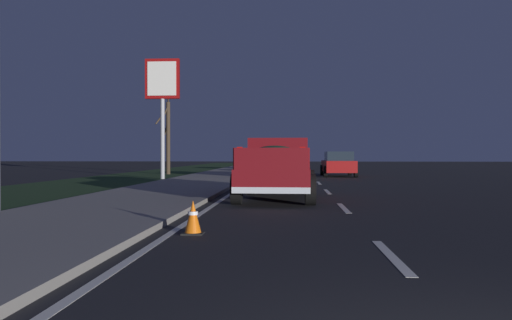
{
  "coord_description": "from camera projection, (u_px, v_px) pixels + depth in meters",
  "views": [
    {
      "loc": [
        -2.75,
        1.34,
        1.36
      ],
      "look_at": [
        15.75,
        2.58,
        1.16
      ],
      "focal_mm": 36.36,
      "sensor_mm": 36.0,
      "label": 1
    }
  ],
  "objects": [
    {
      "name": "grass_verge",
      "position": [
        131.0,
        178.0,
        30.33
      ],
      "size": [
        108.0,
        6.0,
        0.01
      ],
      "primitive_type": "cube",
      "color": "#1E3819",
      "rests_on": "ground"
    },
    {
      "name": "sedan_black",
      "position": [
        286.0,
        161.0,
        43.31
      ],
      "size": [
        4.42,
        2.06,
        1.54
      ],
      "color": "black",
      "rests_on": "ground"
    },
    {
      "name": "sedan_red",
      "position": [
        338.0,
        164.0,
        32.27
      ],
      "size": [
        4.42,
        2.05,
        1.54
      ],
      "color": "maroon",
      "rests_on": "ground"
    },
    {
      "name": "pickup_truck",
      "position": [
        277.0,
        167.0,
        15.8
      ],
      "size": [
        5.48,
        2.4,
        1.87
      ],
      "color": "maroon",
      "rests_on": "ground"
    },
    {
      "name": "traffic_cone_near",
      "position": [
        193.0,
        218.0,
        8.8
      ],
      "size": [
        0.36,
        0.36,
        0.58
      ],
      "color": "black",
      "rests_on": "ground"
    },
    {
      "name": "bare_tree_far",
      "position": [
        168.0,
        135.0,
        35.59
      ],
      "size": [
        1.8,
        0.86,
        5.34
      ],
      "color": "#423323",
      "rests_on": "ground"
    },
    {
      "name": "street_light_near",
      "position": [
        8.0,
        6.0,
        11.57
      ],
      "size": [
        0.36,
        1.97,
        7.74
      ],
      "color": "#4C4C51",
      "rests_on": "ground"
    },
    {
      "name": "sedan_tan",
      "position": [
        280.0,
        165.0,
        29.28
      ],
      "size": [
        4.42,
        2.05,
        1.54
      ],
      "color": "#9E845B",
      "rests_on": "ground"
    },
    {
      "name": "ground",
      "position": [
        314.0,
        178.0,
        29.61
      ],
      "size": [
        144.0,
        144.0,
        0.0
      ],
      "primitive_type": "plane",
      "color": "black"
    },
    {
      "name": "sidewalk_shoulder",
      "position": [
        215.0,
        177.0,
        29.99
      ],
      "size": [
        108.0,
        4.0,
        0.12
      ],
      "primitive_type": "cube",
      "color": "gray",
      "rests_on": "ground"
    },
    {
      "name": "gas_price_sign",
      "position": [
        162.0,
        89.0,
        28.56
      ],
      "size": [
        0.27,
        1.9,
        6.64
      ],
      "color": "#99999E",
      "rests_on": "ground"
    },
    {
      "name": "lane_markings",
      "position": [
        272.0,
        176.0,
        32.15
      ],
      "size": [
        108.16,
        3.54,
        0.01
      ],
      "color": "silver",
      "rests_on": "ground"
    }
  ]
}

